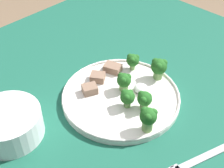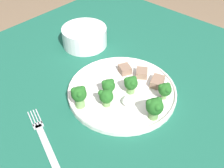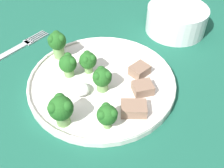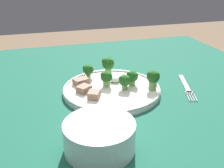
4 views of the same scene
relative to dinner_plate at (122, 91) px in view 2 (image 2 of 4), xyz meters
name	(u,v)px [view 2 (image 2 of 4)]	position (x,y,z in m)	size (l,w,h in m)	color
table	(115,125)	(-0.03, -0.01, -0.10)	(1.10, 1.09, 0.72)	#195642
dinner_plate	(122,91)	(0.00, 0.00, 0.00)	(0.29, 0.29, 0.02)	white
fork	(44,138)	(-0.23, 0.03, -0.01)	(0.08, 0.18, 0.00)	#B2B2B7
cream_bowl	(85,37)	(0.10, 0.25, 0.02)	(0.15, 0.15, 0.06)	white
broccoli_floret_near_rim_left	(105,96)	(-0.07, 0.00, 0.03)	(0.04, 0.03, 0.05)	#709E56
broccoli_floret_center_left	(165,90)	(0.05, -0.10, 0.03)	(0.03, 0.03, 0.05)	#709E56
broccoli_floret_back_left	(155,107)	(-0.02, -0.12, 0.04)	(0.04, 0.04, 0.06)	#709E56
broccoli_floret_front_left	(131,84)	(0.01, -0.02, 0.03)	(0.04, 0.04, 0.05)	#709E56
broccoli_floret_center_back	(109,86)	(-0.03, 0.02, 0.03)	(0.04, 0.03, 0.05)	#709E56
broccoli_floret_mid_cluster	(79,95)	(-0.11, 0.04, 0.04)	(0.04, 0.04, 0.06)	#709E56
meat_slice_front_slice	(142,73)	(0.08, 0.00, 0.01)	(0.05, 0.05, 0.02)	#846651
meat_slice_middle_slice	(157,82)	(0.08, -0.06, 0.01)	(0.05, 0.04, 0.02)	#846651
meat_slice_rear_slice	(125,69)	(0.06, 0.04, 0.01)	(0.04, 0.05, 0.02)	#846651
sauce_dollop	(129,100)	(-0.03, -0.04, 0.01)	(0.04, 0.03, 0.02)	white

